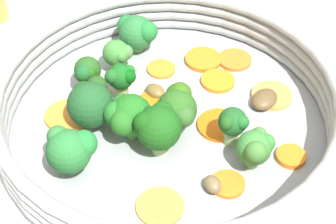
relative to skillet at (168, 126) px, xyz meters
name	(u,v)px	position (x,y,z in m)	size (l,w,h in m)	color
ground_plane	(168,131)	(0.00, 0.00, -0.01)	(4.00, 4.00, 0.00)	white
skillet	(168,126)	(0.00, 0.00, 0.00)	(0.33, 0.33, 0.01)	#939699
skillet_rim_wall	(168,105)	(0.00, 0.00, 0.03)	(0.35, 0.35, 0.05)	#9A9D9C
skillet_rivet_right	(301,205)	(0.14, -0.08, 0.01)	(0.01, 0.01, 0.01)	#97949B
carrot_slice_0	(203,60)	(0.02, 0.11, 0.01)	(0.04, 0.04, 0.01)	orange
carrot_slice_1	(220,125)	(0.05, 0.01, 0.01)	(0.05, 0.05, 0.00)	orange
carrot_slice_2	(155,104)	(-0.02, 0.02, 0.01)	(0.04, 0.04, 0.01)	orange
carrot_slice_3	(228,184)	(0.07, -0.07, 0.01)	(0.03, 0.03, 0.00)	orange
carrot_slice_4	(235,60)	(0.05, 0.11, 0.01)	(0.04, 0.04, 0.00)	orange
carrot_slice_5	(68,116)	(-0.10, -0.02, 0.01)	(0.05, 0.05, 0.00)	orange
carrot_slice_6	(291,156)	(0.13, -0.02, 0.01)	(0.03, 0.03, 0.01)	orange
carrot_slice_7	(218,81)	(0.04, 0.07, 0.01)	(0.04, 0.04, 0.00)	orange
carrot_slice_8	(94,97)	(-0.09, 0.02, 0.01)	(0.04, 0.04, 0.01)	orange
carrot_slice_9	(160,207)	(0.02, -0.11, 0.01)	(0.04, 0.04, 0.00)	orange
carrot_slice_10	(161,69)	(-0.03, 0.08, 0.01)	(0.03, 0.03, 0.00)	orange
carrot_slice_11	(272,96)	(0.10, 0.06, 0.01)	(0.04, 0.04, 0.01)	#EC9740
broccoli_floret_0	(90,103)	(-0.08, -0.02, 0.04)	(0.05, 0.05, 0.05)	#658847
broccoli_floret_1	(160,126)	(0.00, -0.04, 0.04)	(0.05, 0.05, 0.05)	#8DA966
broccoli_floret_2	(72,148)	(-0.07, -0.08, 0.04)	(0.05, 0.04, 0.05)	#82A76E
broccoli_floret_3	(87,72)	(-0.10, 0.03, 0.03)	(0.03, 0.03, 0.04)	#618753
broccoli_floret_4	(118,54)	(-0.07, 0.07, 0.03)	(0.03, 0.03, 0.04)	#79A45F
broccoli_floret_5	(137,32)	(-0.06, 0.11, 0.03)	(0.05, 0.04, 0.05)	#74944C
broccoli_floret_6	(178,107)	(0.01, -0.01, 0.04)	(0.04, 0.05, 0.05)	#5E9455
broccoli_floret_7	(128,116)	(-0.03, -0.03, 0.04)	(0.05, 0.05, 0.05)	#6B9746
broccoli_floret_8	(233,124)	(0.07, -0.02, 0.03)	(0.03, 0.03, 0.04)	#8DAD6C
broccoli_floret_9	(256,147)	(0.09, -0.04, 0.03)	(0.04, 0.04, 0.04)	#63884C
broccoli_floret_10	(121,78)	(-0.06, 0.03, 0.03)	(0.03, 0.03, 0.04)	#8CA666
mushroom_piece_0	(264,99)	(0.09, 0.05, 0.01)	(0.03, 0.03, 0.01)	brown
mushroom_piece_1	(213,184)	(0.06, -0.08, 0.01)	(0.02, 0.02, 0.01)	brown
mushroom_piece_2	(155,91)	(-0.02, 0.04, 0.01)	(0.02, 0.02, 0.01)	brown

